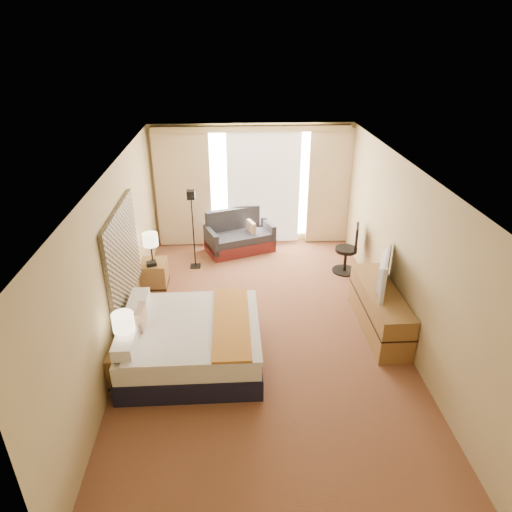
{
  "coord_description": "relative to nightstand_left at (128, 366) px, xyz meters",
  "views": [
    {
      "loc": [
        -0.45,
        -5.91,
        4.27
      ],
      "look_at": [
        -0.09,
        0.4,
        1.14
      ],
      "focal_mm": 32.0,
      "sensor_mm": 36.0,
      "label": 1
    }
  ],
  "objects": [
    {
      "name": "floor",
      "position": [
        1.87,
        1.05,
        -0.28
      ],
      "size": [
        4.2,
        7.0,
        0.02
      ],
      "primitive_type": "cube",
      "color": "#5C1A1C",
      "rests_on": "ground"
    },
    {
      "name": "ceiling",
      "position": [
        1.87,
        1.05,
        2.33
      ],
      "size": [
        4.2,
        7.0,
        0.02
      ],
      "primitive_type": "cube",
      "color": "silver",
      "rests_on": "wall_back"
    },
    {
      "name": "wall_back",
      "position": [
        1.87,
        4.55,
        1.02
      ],
      "size": [
        4.2,
        0.02,
        2.6
      ],
      "primitive_type": "cube",
      "color": "tan",
      "rests_on": "ground"
    },
    {
      "name": "wall_front",
      "position": [
        1.87,
        -2.45,
        1.02
      ],
      "size": [
        4.2,
        0.02,
        2.6
      ],
      "primitive_type": "cube",
      "color": "tan",
      "rests_on": "ground"
    },
    {
      "name": "wall_left",
      "position": [
        -0.23,
        1.05,
        1.02
      ],
      "size": [
        0.02,
        7.0,
        2.6
      ],
      "primitive_type": "cube",
      "color": "tan",
      "rests_on": "ground"
    },
    {
      "name": "wall_right",
      "position": [
        3.97,
        1.05,
        1.02
      ],
      "size": [
        0.02,
        7.0,
        2.6
      ],
      "primitive_type": "cube",
      "color": "tan",
      "rests_on": "ground"
    },
    {
      "name": "headboard",
      "position": [
        -0.19,
        1.25,
        1.01
      ],
      "size": [
        0.06,
        1.85,
        1.5
      ],
      "primitive_type": "cube",
      "color": "black",
      "rests_on": "wall_left"
    },
    {
      "name": "nightstand_left",
      "position": [
        0.0,
        0.0,
        0.0
      ],
      "size": [
        0.45,
        0.52,
        0.55
      ],
      "primitive_type": "cube",
      "color": "brown",
      "rests_on": "floor"
    },
    {
      "name": "nightstand_right",
      "position": [
        0.0,
        2.5,
        0.0
      ],
      "size": [
        0.45,
        0.52,
        0.55
      ],
      "primitive_type": "cube",
      "color": "brown",
      "rests_on": "floor"
    },
    {
      "name": "media_dresser",
      "position": [
        3.7,
        1.05,
        0.07
      ],
      "size": [
        0.5,
        1.8,
        0.7
      ],
      "primitive_type": "cube",
      "color": "brown",
      "rests_on": "floor"
    },
    {
      "name": "window",
      "position": [
        2.12,
        4.52,
        1.04
      ],
      "size": [
        2.3,
        0.02,
        2.3
      ],
      "primitive_type": "cube",
      "color": "white",
      "rests_on": "wall_back"
    },
    {
      "name": "curtains",
      "position": [
        1.87,
        4.44,
        1.13
      ],
      "size": [
        4.12,
        0.19,
        2.56
      ],
      "color": "beige",
      "rests_on": "floor"
    },
    {
      "name": "bed",
      "position": [
        0.81,
        0.4,
        0.06
      ],
      "size": [
        1.9,
        1.74,
        0.92
      ],
      "color": "black",
      "rests_on": "floor"
    },
    {
      "name": "loveseat",
      "position": [
        1.57,
        4.09,
        0.01
      ],
      "size": [
        1.55,
        1.17,
        0.86
      ],
      "rotation": [
        0.0,
        0.0,
        0.35
      ],
      "color": "maroon",
      "rests_on": "floor"
    },
    {
      "name": "floor_lamp",
      "position": [
        0.67,
        3.35,
        0.85
      ],
      "size": [
        0.2,
        0.2,
        1.6
      ],
      "color": "black",
      "rests_on": "floor"
    },
    {
      "name": "desk_chair",
      "position": [
        3.67,
        2.96,
        0.17
      ],
      "size": [
        0.48,
        0.48,
        0.99
      ],
      "rotation": [
        0.0,
        0.0,
        -0.29
      ],
      "color": "black",
      "rests_on": "floor"
    },
    {
      "name": "lamp_left",
      "position": [
        0.04,
        -0.04,
        0.72
      ],
      "size": [
        0.27,
        0.27,
        0.58
      ],
      "color": "black",
      "rests_on": "nightstand_left"
    },
    {
      "name": "lamp_right",
      "position": [
        -0.01,
        2.5,
        0.71
      ],
      "size": [
        0.27,
        0.27,
        0.56
      ],
      "color": "black",
      "rests_on": "nightstand_right"
    },
    {
      "name": "tissue_box",
      "position": [
        0.02,
        0.11,
        0.34
      ],
      "size": [
        0.16,
        0.16,
        0.12
      ],
      "primitive_type": "cube",
      "rotation": [
        0.0,
        0.0,
        0.23
      ],
      "color": "#94C7E4",
      "rests_on": "nightstand_left"
    },
    {
      "name": "telephone",
      "position": [
        -0.01,
        2.38,
        0.31
      ],
      "size": [
        0.2,
        0.18,
        0.07
      ],
      "primitive_type": "cube",
      "rotation": [
        0.0,
        0.0,
        0.31
      ],
      "color": "black",
      "rests_on": "nightstand_right"
    },
    {
      "name": "television",
      "position": [
        3.65,
        1.15,
        0.71
      ],
      "size": [
        0.5,
        0.97,
        0.57
      ],
      "primitive_type": "imported",
      "rotation": [
        0.0,
        0.0,
        1.18
      ],
      "color": "black",
      "rests_on": "media_dresser"
    }
  ]
}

